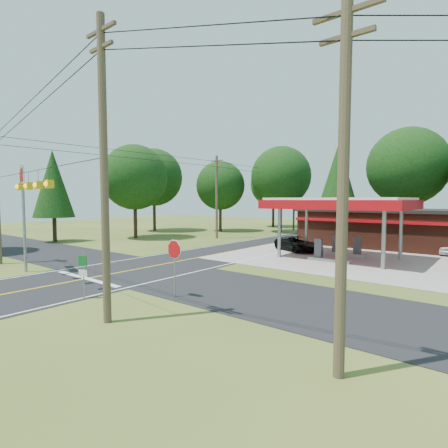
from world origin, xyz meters
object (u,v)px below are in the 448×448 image
Objects in this scene: gas_canopy at (340,205)px; octagonal_stop_sign at (174,254)px; big_stop_sign at (23,193)px; suv_car at (296,244)px.

gas_canopy reaches higher than octagonal_stop_sign.
big_stop_sign is 2.45× the size of octagonal_stop_sign.
big_stop_sign reaches higher than gas_canopy.
suv_car is 0.69× the size of big_stop_sign.
big_stop_sign is 12.54m from octagonal_stop_sign.
big_stop_sign is at bearing -127.86° from gas_canopy.
octagonal_stop_sign is at bearing 9.44° from big_stop_sign.
gas_canopy is at bearing 52.14° from big_stop_sign.
octagonal_stop_sign is (2.50, -17.51, 1.48)m from suv_car.
gas_canopy is 3.74× the size of octagonal_stop_sign.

